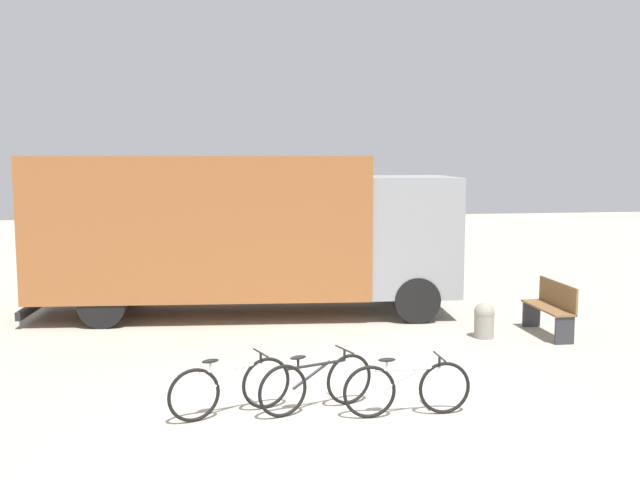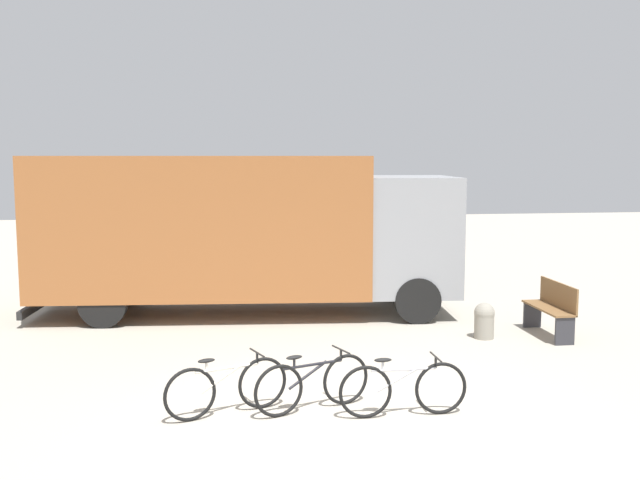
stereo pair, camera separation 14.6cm
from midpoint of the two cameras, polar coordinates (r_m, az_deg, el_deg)
The scene contains 7 objects.
ground_plane at distance 9.00m, azimuth 1.94°, elevation -14.15°, with size 60.00×60.00×0.00m, color #A8A091.
delivery_truck at distance 14.51m, azimuth -5.99°, elevation 0.98°, with size 8.63×3.08×3.22m.
park_bench at distance 13.50m, azimuth 18.37°, elevation -5.12°, with size 0.43×1.41×0.97m.
bicycle_near at distance 9.10m, azimuth -7.00°, elevation -11.58°, with size 1.54×0.65×0.75m.
bicycle_middle at distance 9.17m, azimuth -0.12°, elevation -11.39°, with size 1.54×0.65×0.75m.
bicycle_far at distance 9.05m, azimuth 7.13°, elevation -11.70°, with size 1.63×0.44×0.75m.
bollard_near_bench at distance 13.02m, azimuth 13.32°, elevation -6.22°, with size 0.36×0.36×0.64m.
Camera 2 is at (-1.48, -8.28, 3.19)m, focal length 40.00 mm.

